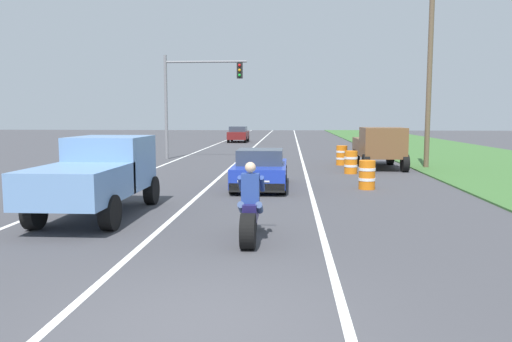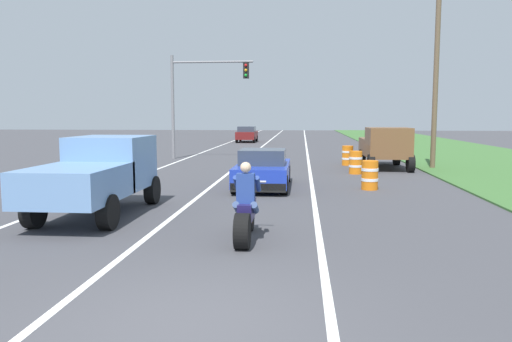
# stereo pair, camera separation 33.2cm
# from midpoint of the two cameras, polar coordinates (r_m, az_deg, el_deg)

# --- Properties ---
(ground_plane) EXTENTS (160.00, 160.00, 0.00)m
(ground_plane) POSITION_cam_midpoint_polar(r_m,az_deg,el_deg) (6.48, -7.92, -16.86)
(ground_plane) COLOR #424247
(lane_stripe_left_solid) EXTENTS (0.14, 120.00, 0.01)m
(lane_stripe_left_solid) POSITION_cam_midpoint_polar(r_m,az_deg,el_deg) (26.79, -10.54, 0.80)
(lane_stripe_left_solid) COLOR white
(lane_stripe_left_solid) RESTS_ON ground
(lane_stripe_right_solid) EXTENTS (0.14, 120.00, 0.01)m
(lane_stripe_right_solid) POSITION_cam_midpoint_polar(r_m,az_deg,el_deg) (25.96, 5.05, 0.71)
(lane_stripe_right_solid) COLOR white
(lane_stripe_right_solid) RESTS_ON ground
(lane_stripe_centre_dashed) EXTENTS (0.14, 120.00, 0.01)m
(lane_stripe_centre_dashed) POSITION_cam_midpoint_polar(r_m,az_deg,el_deg) (26.13, -2.87, 0.76)
(lane_stripe_centre_dashed) COLOR white
(lane_stripe_centre_dashed) RESTS_ON ground
(grass_verge_right) EXTENTS (10.00, 120.00, 0.06)m
(grass_verge_right) POSITION_cam_midpoint_polar(r_m,az_deg,el_deg) (28.06, 26.18, 0.55)
(grass_verge_right) COLOR #3D6B33
(grass_verge_right) RESTS_ON ground
(motorcycle_with_rider) EXTENTS (0.70, 2.21, 1.62)m
(motorcycle_with_rider) POSITION_cam_midpoint_polar(r_m,az_deg,el_deg) (10.15, -1.58, -4.75)
(motorcycle_with_rider) COLOR black
(motorcycle_with_rider) RESTS_ON ground
(sports_car_blue) EXTENTS (1.84, 4.30, 1.37)m
(sports_car_blue) POSITION_cam_midpoint_polar(r_m,az_deg,el_deg) (17.68, -0.02, 0.13)
(sports_car_blue) COLOR #1E38B2
(sports_car_blue) RESTS_ON ground
(pickup_truck_left_lane_light_blue) EXTENTS (2.02, 4.80, 1.98)m
(pickup_truck_left_lane_light_blue) POSITION_cam_midpoint_polar(r_m,az_deg,el_deg) (13.35, -18.17, -0.16)
(pickup_truck_left_lane_light_blue) COLOR #6B93C6
(pickup_truck_left_lane_light_blue) RESTS_ON ground
(pickup_truck_right_shoulder_brown) EXTENTS (2.02, 4.80, 1.98)m
(pickup_truck_right_shoulder_brown) POSITION_cam_midpoint_polar(r_m,az_deg,el_deg) (24.99, 13.44, 2.88)
(pickup_truck_right_shoulder_brown) COLOR brown
(pickup_truck_right_shoulder_brown) RESTS_ON ground
(traffic_light_mast_near) EXTENTS (4.81, 0.34, 6.00)m
(traffic_light_mast_near) POSITION_cam_midpoint_polar(r_m,az_deg,el_deg) (29.60, -7.71, 9.13)
(traffic_light_mast_near) COLOR gray
(traffic_light_mast_near) RESTS_ON ground
(utility_pole_roadside) EXTENTS (0.24, 0.24, 7.95)m
(utility_pole_roadside) POSITION_cam_midpoint_polar(r_m,az_deg,el_deg) (25.40, 18.72, 9.25)
(utility_pole_roadside) COLOR brown
(utility_pole_roadside) RESTS_ON ground
(construction_barrel_nearest) EXTENTS (0.58, 0.58, 1.00)m
(construction_barrel_nearest) POSITION_cam_midpoint_polar(r_m,az_deg,el_deg) (17.69, 11.98, -0.42)
(construction_barrel_nearest) COLOR orange
(construction_barrel_nearest) RESTS_ON ground
(construction_barrel_mid) EXTENTS (0.58, 0.58, 1.00)m
(construction_barrel_mid) POSITION_cam_midpoint_polar(r_m,az_deg,el_deg) (22.29, 10.31, 0.99)
(construction_barrel_mid) COLOR orange
(construction_barrel_mid) RESTS_ON ground
(construction_barrel_far) EXTENTS (0.58, 0.58, 1.00)m
(construction_barrel_far) POSITION_cam_midpoint_polar(r_m,az_deg,el_deg) (26.05, 9.37, 1.77)
(construction_barrel_far) COLOR orange
(construction_barrel_far) RESTS_ON ground
(distant_car_far_ahead) EXTENTS (1.80, 4.00, 1.50)m
(distant_car_far_ahead) POSITION_cam_midpoint_polar(r_m,az_deg,el_deg) (47.88, -2.22, 4.23)
(distant_car_far_ahead) COLOR maroon
(distant_car_far_ahead) RESTS_ON ground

